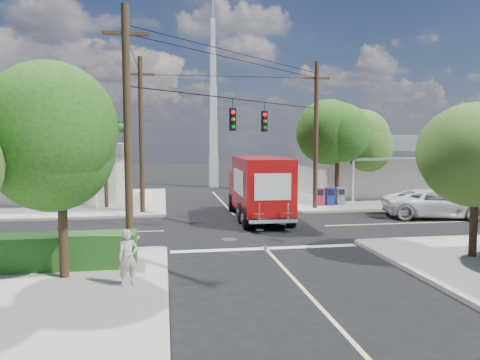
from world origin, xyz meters
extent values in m
plane|color=black|center=(0.00, 0.00, 0.00)|extent=(120.00, 120.00, 0.00)
cube|color=gray|center=(11.00, 11.00, 0.07)|extent=(14.00, 14.00, 0.14)
cube|color=#A29D8F|center=(4.00, 11.00, 0.07)|extent=(0.25, 14.00, 0.14)
cube|color=#A29D8F|center=(11.00, 4.00, 0.07)|extent=(14.00, 0.25, 0.14)
cube|color=gray|center=(-11.00, 11.00, 0.07)|extent=(14.00, 14.00, 0.14)
cube|color=#A29D8F|center=(-4.00, 11.00, 0.07)|extent=(0.25, 14.00, 0.14)
cube|color=#A29D8F|center=(-11.00, 4.00, 0.07)|extent=(14.00, 0.25, 0.14)
cube|color=#A29D8F|center=(4.00, -11.00, 0.07)|extent=(0.25, 14.00, 0.14)
cube|color=#A29D8F|center=(-4.00, -11.00, 0.07)|extent=(0.25, 14.00, 0.14)
cube|color=beige|center=(0.00, 10.00, 0.01)|extent=(0.12, 12.00, 0.01)
cube|color=beige|center=(0.00, -10.00, 0.01)|extent=(0.12, 12.00, 0.01)
cube|color=beige|center=(10.00, 0.00, 0.01)|extent=(12.00, 0.12, 0.01)
cube|color=beige|center=(-10.00, 0.00, 0.01)|extent=(12.00, 0.12, 0.01)
cube|color=silver|center=(0.00, -4.30, 0.01)|extent=(7.50, 0.40, 0.01)
cube|color=silver|center=(12.50, 12.00, 1.84)|extent=(11.00, 8.00, 3.40)
cube|color=slate|center=(12.50, 12.00, 3.89)|extent=(11.80, 8.80, 0.70)
cube|color=slate|center=(12.50, 12.00, 4.39)|extent=(6.05, 4.40, 0.50)
cube|color=slate|center=(12.50, 7.10, 3.04)|extent=(9.90, 1.80, 0.15)
cylinder|color=silver|center=(8.10, 6.30, 1.59)|extent=(0.12, 0.12, 2.90)
cylinder|color=silver|center=(16.90, 6.30, 1.59)|extent=(0.12, 0.12, 2.90)
cube|color=beige|center=(-12.00, 12.50, 1.74)|extent=(10.00, 8.00, 3.20)
cube|color=slate|center=(-12.00, 12.50, 3.69)|extent=(10.80, 8.80, 0.70)
cube|color=slate|center=(-12.00, 12.50, 4.19)|extent=(5.50, 4.40, 0.50)
cube|color=slate|center=(-12.00, 7.60, 2.84)|extent=(9.00, 1.80, 0.15)
cylinder|color=silver|center=(-8.00, 6.80, 1.49)|extent=(0.12, 0.12, 2.70)
cube|color=silver|center=(0.50, 20.00, 1.50)|extent=(0.80, 0.80, 3.00)
cube|color=silver|center=(0.50, 20.00, 4.50)|extent=(0.70, 0.70, 3.00)
cube|color=silver|center=(0.50, 20.00, 7.50)|extent=(0.60, 0.60, 3.00)
cube|color=silver|center=(0.50, 20.00, 10.50)|extent=(0.50, 0.50, 3.00)
cube|color=silver|center=(0.50, 20.00, 13.50)|extent=(0.40, 0.40, 3.00)
cylinder|color=silver|center=(0.50, 20.00, 16.00)|extent=(0.10, 0.10, 2.00)
cylinder|color=#422D1C|center=(-7.00, -7.50, 2.00)|extent=(0.28, 0.28, 3.71)
sphere|color=#1A4515|center=(-7.00, -7.50, 4.32)|extent=(3.71, 3.71, 3.71)
sphere|color=#1A4515|center=(-7.40, -7.30, 4.55)|extent=(3.02, 3.02, 3.02)
sphere|color=#1A4515|center=(-6.65, -7.80, 4.20)|extent=(3.25, 3.25, 3.25)
cylinder|color=#422D1C|center=(7.20, 6.80, 2.19)|extent=(0.28, 0.28, 4.10)
sphere|color=#1A4515|center=(7.20, 6.80, 4.75)|extent=(4.10, 4.10, 4.10)
sphere|color=#1A4515|center=(6.80, 7.00, 5.00)|extent=(3.33, 3.33, 3.33)
sphere|color=#1A4515|center=(7.55, 6.50, 4.62)|extent=(3.58, 3.58, 3.58)
cylinder|color=#422D1C|center=(9.80, 9.00, 1.93)|extent=(0.28, 0.28, 3.58)
sphere|color=#3B691E|center=(9.80, 9.00, 4.17)|extent=(3.58, 3.58, 3.58)
sphere|color=#3B691E|center=(9.40, 9.20, 4.40)|extent=(2.91, 2.91, 2.91)
sphere|color=#3B691E|center=(10.15, 8.70, 4.06)|extent=(3.14, 3.14, 3.14)
cylinder|color=#422D1C|center=(7.00, -7.20, 1.87)|extent=(0.28, 0.28, 3.46)
sphere|color=#3B691E|center=(7.00, -7.20, 4.03)|extent=(3.46, 3.46, 3.46)
sphere|color=#3B691E|center=(6.60, -7.00, 4.24)|extent=(2.81, 2.81, 2.81)
cylinder|color=#422D1C|center=(-7.50, 7.50, 2.64)|extent=(0.24, 0.24, 5.00)
cone|color=#256B2C|center=(-6.60, 7.50, 5.24)|extent=(0.50, 2.06, 0.98)
cone|color=#256B2C|center=(-6.94, 8.20, 5.24)|extent=(1.92, 1.68, 0.98)
cone|color=#256B2C|center=(-7.70, 8.38, 5.24)|extent=(2.12, 0.95, 0.98)
cone|color=#256B2C|center=(-8.31, 7.89, 5.24)|extent=(1.34, 2.07, 0.98)
cone|color=#256B2C|center=(-8.31, 7.11, 5.24)|extent=(1.34, 2.07, 0.98)
cone|color=#256B2C|center=(-7.70, 6.62, 5.24)|extent=(2.12, 0.95, 0.98)
cone|color=#256B2C|center=(-6.94, 6.80, 5.24)|extent=(1.92, 1.68, 0.98)
cylinder|color=#422D1C|center=(-9.50, 9.00, 2.44)|extent=(0.24, 0.24, 4.60)
cone|color=#256B2C|center=(-8.60, 9.00, 4.84)|extent=(0.50, 2.06, 0.98)
cone|color=#256B2C|center=(-8.94, 9.70, 4.84)|extent=(1.92, 1.68, 0.98)
cone|color=#256B2C|center=(-9.70, 9.88, 4.84)|extent=(2.12, 0.95, 0.98)
cone|color=#256B2C|center=(-10.31, 9.39, 4.84)|extent=(1.34, 2.07, 0.98)
cone|color=#256B2C|center=(-10.31, 8.61, 4.84)|extent=(1.34, 2.07, 0.98)
cone|color=#256B2C|center=(-9.70, 8.12, 4.84)|extent=(2.12, 0.95, 0.98)
cone|color=#256B2C|center=(-8.94, 8.30, 4.84)|extent=(1.92, 1.68, 0.98)
cylinder|color=#473321|center=(-5.20, -5.20, 4.50)|extent=(0.28, 0.28, 9.00)
cube|color=#473321|center=(-5.20, -5.20, 8.00)|extent=(1.60, 0.12, 0.12)
cylinder|color=#473321|center=(5.20, 5.20, 4.50)|extent=(0.28, 0.28, 9.00)
cube|color=#473321|center=(5.20, 5.20, 8.00)|extent=(1.60, 0.12, 0.12)
cylinder|color=#473321|center=(-5.20, 5.20, 4.50)|extent=(0.28, 0.28, 9.00)
cube|color=#473321|center=(-5.20, 5.20, 8.00)|extent=(1.60, 0.12, 0.12)
cylinder|color=black|center=(0.00, 0.00, 6.20)|extent=(10.43, 10.43, 0.04)
cube|color=black|center=(-0.80, -0.80, 5.25)|extent=(0.30, 0.24, 1.05)
sphere|color=red|center=(-0.80, -0.94, 5.58)|extent=(0.20, 0.20, 0.20)
cube|color=black|center=(1.10, 1.10, 5.25)|extent=(0.30, 0.24, 1.05)
sphere|color=red|center=(1.10, 0.96, 5.58)|extent=(0.20, 0.20, 0.20)
cube|color=silver|center=(-7.80, -5.60, 0.49)|extent=(5.94, 0.05, 0.08)
cube|color=silver|center=(-7.80, -5.60, 0.89)|extent=(5.94, 0.05, 0.08)
cube|color=silver|center=(-5.00, -5.60, 0.64)|extent=(0.09, 0.06, 1.00)
cube|color=#164616|center=(-8.00, -6.40, 0.69)|extent=(6.20, 1.20, 1.10)
cube|color=red|center=(5.80, 6.20, 0.69)|extent=(0.50, 0.50, 1.10)
cube|color=navy|center=(6.50, 6.20, 0.69)|extent=(0.50, 0.50, 1.10)
cube|color=slate|center=(7.20, 6.20, 0.69)|extent=(0.50, 0.50, 1.10)
cube|color=black|center=(1.12, 2.63, 0.53)|extent=(2.37, 7.59, 0.24)
cube|color=#AF0D0D|center=(1.18, 5.58, 1.31)|extent=(2.35, 1.69, 2.13)
cube|color=black|center=(1.19, 6.26, 1.69)|extent=(2.04, 0.28, 0.92)
cube|color=silver|center=(1.19, 6.45, 0.63)|extent=(2.23, 0.16, 0.34)
cube|color=#AF0D0D|center=(1.11, 1.76, 1.98)|extent=(2.52, 5.65, 2.81)
cube|color=white|center=(2.33, 1.74, 2.13)|extent=(0.08, 3.48, 1.26)
cube|color=white|center=(-0.12, 1.79, 2.13)|extent=(0.08, 3.48, 1.26)
cube|color=white|center=(1.05, -1.06, 2.13)|extent=(1.74, 0.05, 1.26)
cube|color=silver|center=(1.05, -1.19, 0.53)|extent=(2.33, 0.29, 0.17)
cube|color=silver|center=(0.37, -1.30, 0.92)|extent=(0.44, 0.07, 0.97)
cube|color=silver|center=(1.72, -1.32, 0.92)|extent=(0.44, 0.07, 0.97)
cylinder|color=black|center=(0.06, 5.46, 0.53)|extent=(0.33, 1.07, 1.06)
cylinder|color=black|center=(2.29, 5.42, 0.53)|extent=(0.33, 1.07, 1.06)
cylinder|color=black|center=(-0.04, -0.15, 0.53)|extent=(0.33, 1.07, 1.06)
cylinder|color=black|center=(2.18, -0.19, 0.53)|extent=(0.33, 1.07, 1.06)
imported|color=silver|center=(10.91, 1.41, 0.78)|extent=(6.07, 3.83, 1.56)
imported|color=#BDAF9F|center=(-5.01, -8.67, 0.96)|extent=(0.71, 0.61, 1.63)
camera|label=1|loc=(-3.94, -22.20, 4.35)|focal=35.00mm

